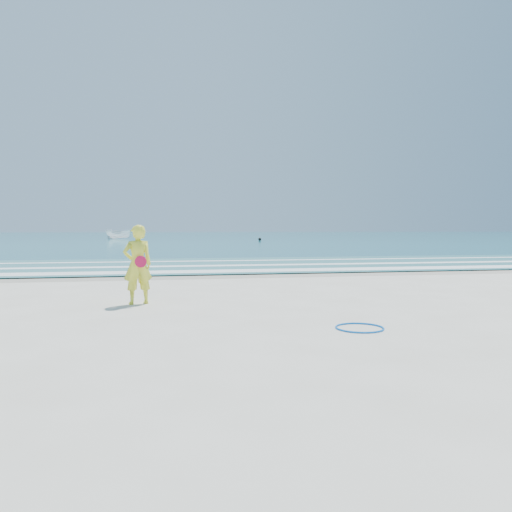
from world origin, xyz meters
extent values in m
plane|color=silver|center=(0.00, 0.00, 0.00)|extent=(400.00, 400.00, 0.00)
cube|color=#B2A893|center=(0.00, 9.00, 0.00)|extent=(400.00, 2.40, 0.00)
cube|color=#19727F|center=(0.00, 105.00, 0.02)|extent=(400.00, 190.00, 0.04)
cube|color=#59B7AD|center=(0.00, 14.00, 0.04)|extent=(400.00, 10.00, 0.01)
cube|color=white|center=(0.00, 10.30, 0.05)|extent=(400.00, 1.40, 0.01)
cube|color=white|center=(0.00, 13.20, 0.05)|extent=(400.00, 0.90, 0.01)
cube|color=white|center=(0.00, 16.50, 0.05)|extent=(400.00, 0.60, 0.01)
torus|color=blue|center=(1.64, -1.21, 0.02)|extent=(0.98, 0.98, 0.03)
imported|color=white|center=(-8.42, 72.36, 0.85)|extent=(4.22, 1.62, 1.63)
sphere|color=black|center=(11.27, 57.03, 0.25)|extent=(0.42, 0.42, 0.42)
imported|color=yellow|center=(-2.32, 2.44, 0.92)|extent=(0.77, 0.61, 1.84)
cylinder|color=#E91448|center=(-2.24, 2.26, 1.00)|extent=(0.27, 0.08, 0.27)
camera|label=1|loc=(-1.75, -9.39, 1.77)|focal=35.00mm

